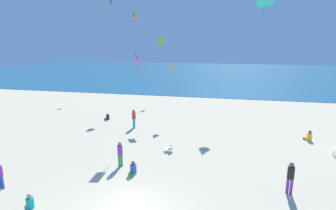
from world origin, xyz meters
The scene contains 17 objects.
ground_plane centered at (0.00, 10.00, 0.00)m, with size 120.00×120.00×0.00m, color beige.
ocean_water centered at (0.00, 56.43, 0.03)m, with size 120.00×60.00×0.05m, color #236084.
beach_chair_mid_beach centered at (0.40, 7.27, 0.27)m, with size 0.74×0.70×0.56m.
person_0 centered at (-7.22, 0.59, 0.83)m, with size 0.29×0.29×1.44m.
person_1 centered at (7.45, 3.26, 0.98)m, with size 0.47×0.47×1.70m.
person_3 centered at (-7.25, 13.68, 0.25)m, with size 0.54×0.32×0.67m.
person_4 centered at (-1.00, 3.57, 0.29)m, with size 0.39×0.64×0.78m.
person_5 centered at (-4.57, -0.56, 0.27)m, with size 0.62×0.64×0.73m.
person_6 centered at (-2.08, 4.32, 0.92)m, with size 0.44×0.44×1.60m.
person_7 centered at (-3.79, 11.75, 0.96)m, with size 0.47×0.47×1.67m.
person_8 centered at (10.63, 11.65, 0.30)m, with size 0.68×0.72×0.82m.
kite_purple centered at (-4.43, 25.58, 7.54)m, with size 0.52×0.76×1.35m.
kite_red centered at (-13.77, 30.81, 13.65)m, with size 0.59×0.66×1.33m.
kite_lime centered at (-2.49, 16.69, 7.54)m, with size 0.95×0.54×1.91m.
kite_yellow centered at (-1.12, 15.45, 5.26)m, with size 0.70×0.72×1.09m.
kite_magenta centered at (-2.54, 9.38, 6.19)m, with size 0.61×1.06×2.04m.
kite_orange centered at (-6.85, 21.44, 10.68)m, with size 1.00×0.98×1.55m.
Camera 1 is at (4.01, -9.95, 7.52)m, focal length 28.54 mm.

